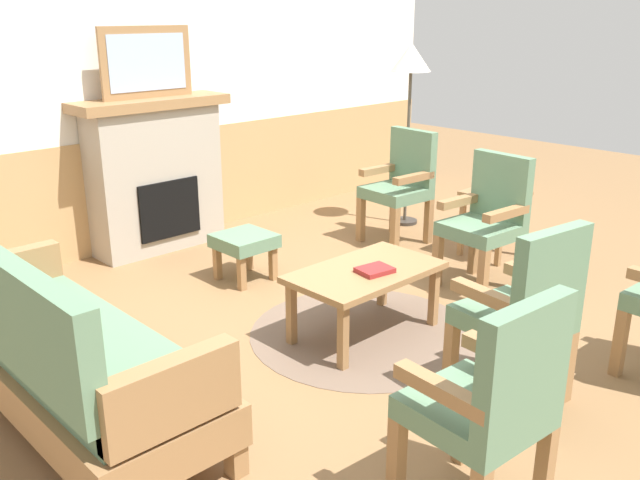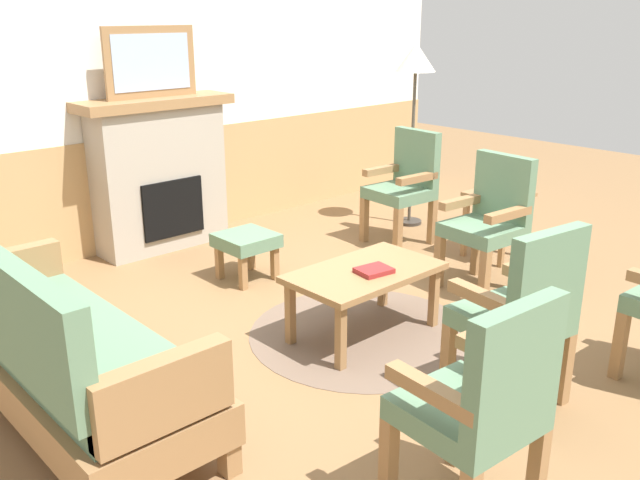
{
  "view_description": "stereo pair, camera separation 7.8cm",
  "coord_description": "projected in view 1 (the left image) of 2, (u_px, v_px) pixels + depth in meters",
  "views": [
    {
      "loc": [
        -2.88,
        -2.66,
        1.95
      ],
      "look_at": [
        0.0,
        0.35,
        0.55
      ],
      "focal_mm": 38.35,
      "sensor_mm": 36.0,
      "label": 1
    },
    {
      "loc": [
        -2.83,
        -2.71,
        1.95
      ],
      "look_at": [
        0.0,
        0.35,
        0.55
      ],
      "focal_mm": 38.35,
      "sensor_mm": 36.0,
      "label": 2
    }
  ],
  "objects": [
    {
      "name": "ground_plane",
      "position": [
        358.0,
        335.0,
        4.33
      ],
      "size": [
        14.0,
        14.0,
        0.0
      ],
      "primitive_type": "plane",
      "color": "olive"
    },
    {
      "name": "fireplace",
      "position": [
        155.0,
        174.0,
        5.73
      ],
      "size": [
        1.3,
        0.44,
        1.28
      ],
      "color": "#A39989",
      "rests_on": "ground_plane"
    },
    {
      "name": "round_rug",
      "position": [
        364.0,
        333.0,
        4.35
      ],
      "size": [
        1.46,
        1.46,
        0.01
      ],
      "primitive_type": "cylinder",
      "color": "brown",
      "rests_on": "ground_plane"
    },
    {
      "name": "couch",
      "position": [
        67.0,
        355.0,
        3.25
      ],
      "size": [
        0.7,
        1.8,
        0.98
      ],
      "color": "olive",
      "rests_on": "ground_plane"
    },
    {
      "name": "armchair_by_window_left",
      "position": [
        488.0,
        216.0,
        4.95
      ],
      "size": [
        0.52,
        0.52,
        0.98
      ],
      "color": "olive",
      "rests_on": "ground_plane"
    },
    {
      "name": "side_table",
      "position": [
        494.0,
        205.0,
        5.61
      ],
      "size": [
        0.44,
        0.44,
        0.55
      ],
      "color": "olive",
      "rests_on": "ground_plane"
    },
    {
      "name": "floor_lamp_by_chairs",
      "position": [
        411.0,
        69.0,
        6.16
      ],
      "size": [
        0.36,
        0.36,
        1.68
      ],
      "color": "#332D28",
      "rests_on": "ground_plane"
    },
    {
      "name": "armchair_near_fireplace",
      "position": [
        402.0,
        181.0,
        5.94
      ],
      "size": [
        0.51,
        0.51,
        0.98
      ],
      "color": "olive",
      "rests_on": "ground_plane"
    },
    {
      "name": "framed_picture",
      "position": [
        147.0,
        62.0,
        5.44
      ],
      "size": [
        0.8,
        0.04,
        0.56
      ],
      "color": "olive",
      "rests_on": "fireplace"
    },
    {
      "name": "book_on_table",
      "position": [
        375.0,
        270.0,
        4.15
      ],
      "size": [
        0.23,
        0.19,
        0.03
      ],
      "primitive_type": "cube",
      "rotation": [
        0.0,
        0.0,
        -0.15
      ],
      "color": "maroon",
      "rests_on": "coffee_table"
    },
    {
      "name": "armchair_corner_left",
      "position": [
        491.0,
        399.0,
        2.62
      ],
      "size": [
        0.52,
        0.52,
        0.98
      ],
      "color": "olive",
      "rests_on": "ground_plane"
    },
    {
      "name": "footstool",
      "position": [
        244.0,
        244.0,
        5.14
      ],
      "size": [
        0.4,
        0.4,
        0.36
      ],
      "color": "olive",
      "rests_on": "ground_plane"
    },
    {
      "name": "coffee_table",
      "position": [
        365.0,
        277.0,
        4.23
      ],
      "size": [
        0.96,
        0.56,
        0.44
      ],
      "color": "olive",
      "rests_on": "ground_plane"
    },
    {
      "name": "armchair_front_left",
      "position": [
        525.0,
        307.0,
        3.43
      ],
      "size": [
        0.54,
        0.54,
        0.98
      ],
      "color": "olive",
      "rests_on": "ground_plane"
    },
    {
      "name": "wall_back",
      "position": [
        134.0,
        92.0,
        5.69
      ],
      "size": [
        7.2,
        0.14,
        2.7
      ],
      "color": "white",
      "rests_on": "ground_plane"
    }
  ]
}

